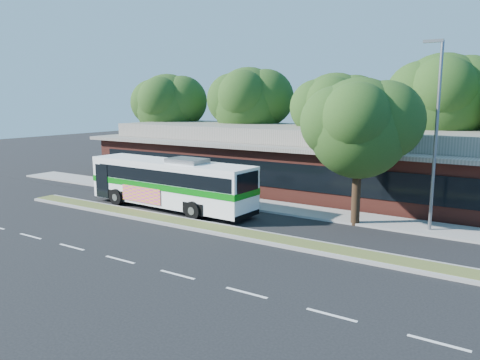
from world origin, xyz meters
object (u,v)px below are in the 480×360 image
Objects in this scene: transit_bus at (171,180)px; sidewalk_tree at (367,126)px; lamp_post at (436,131)px; sedan at (144,173)px.

sidewalk_tree is (10.63, 2.57, 3.33)m from transit_bus.
sidewalk_tree is at bearing -169.37° from lamp_post.
transit_bus is at bearing -166.41° from sidewalk_tree.
sidewalk_tree is (18.18, -2.90, 4.28)m from sedan.
transit_bus is (-13.72, -3.15, -3.18)m from lamp_post.
lamp_post reaches higher than sedan.
sedan is at bearing 173.78° from lamp_post.
sedan is (-7.54, 5.47, -0.95)m from transit_bus.
lamp_post is 1.70× the size of sedan.
sidewalk_tree is at bearing 15.78° from transit_bus.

